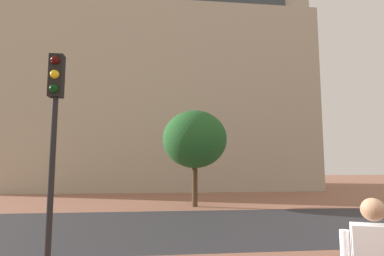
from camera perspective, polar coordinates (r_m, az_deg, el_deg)
name	(u,v)px	position (r m, az deg, el deg)	size (l,w,h in m)	color
ground_plane	(188,218)	(13.42, -0.71, -15.45)	(120.00, 120.00, 0.00)	#93604C
street_asphalt_strip	(193,225)	(11.71, 0.21, -16.72)	(120.00, 7.38, 0.00)	#2D2D33
landmark_building	(162,92)	(33.67, -5.29, 6.25)	(27.08, 15.56, 33.19)	#B2A893
traffic_light_pole	(54,116)	(7.21, -23.04, 1.95)	(0.28, 0.34, 4.35)	black
tree_curb_far	(195,139)	(16.83, 0.48, -2.01)	(3.32, 3.32, 4.93)	#4C3823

